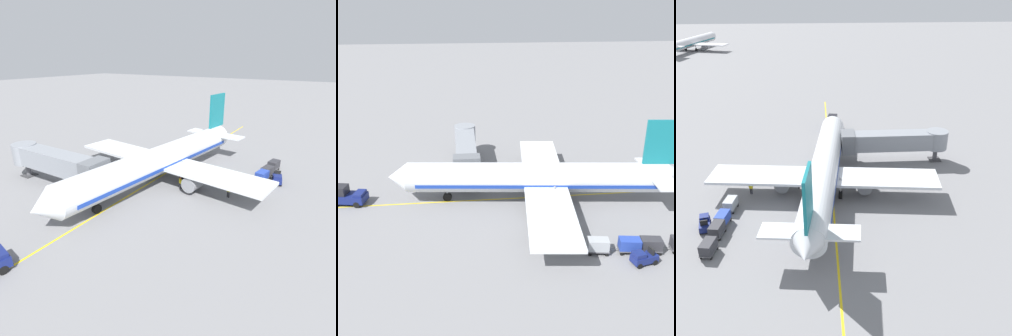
% 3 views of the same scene
% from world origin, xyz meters
% --- Properties ---
extents(ground_plane, '(400.00, 400.00, 0.00)m').
position_xyz_m(ground_plane, '(0.00, 0.00, 0.00)').
color(ground_plane, slate).
extents(gate_lead_in_line, '(0.24, 80.00, 0.01)m').
position_xyz_m(gate_lead_in_line, '(0.00, 0.00, 0.00)').
color(gate_lead_in_line, gold).
rests_on(gate_lead_in_line, ground).
extents(parked_airliner, '(30.40, 37.34, 10.63)m').
position_xyz_m(parked_airliner, '(-1.05, -1.04, 3.19)').
color(parked_airliner, silver).
rests_on(parked_airliner, ground).
extents(jet_bridge, '(16.52, 3.50, 4.98)m').
position_xyz_m(jet_bridge, '(10.04, 7.73, 3.46)').
color(jet_bridge, gray).
rests_on(jet_bridge, ground).
extents(pushback_tractor, '(3.02, 4.75, 2.40)m').
position_xyz_m(pushback_tractor, '(0.93, 22.75, 1.10)').
color(pushback_tractor, navy).
rests_on(pushback_tractor, ground).
extents(baggage_tug_lead, '(1.77, 2.71, 1.62)m').
position_xyz_m(baggage_tug_lead, '(-15.05, -8.67, 0.71)').
color(baggage_tug_lead, navy).
rests_on(baggage_tug_lead, ground).
extents(baggage_cart_front, '(1.63, 2.97, 1.58)m').
position_xyz_m(baggage_cart_front, '(-12.80, -4.89, 0.95)').
color(baggage_cart_front, '#4C4C51').
rests_on(baggage_cart_front, ground).
extents(baggage_cart_second_in_train, '(1.63, 2.97, 1.58)m').
position_xyz_m(baggage_cart_second_in_train, '(-13.10, -8.06, 0.95)').
color(baggage_cart_second_in_train, '#4C4C51').
rests_on(baggage_cart_second_in_train, ground).
extents(baggage_cart_third_in_train, '(1.63, 2.97, 1.58)m').
position_xyz_m(baggage_cart_third_in_train, '(-13.30, -10.19, 0.95)').
color(baggage_cart_third_in_train, '#4C4C51').
rests_on(baggage_cart_third_in_train, ground).
extents(ground_crew_wing_walker, '(0.60, 0.55, 1.69)m').
position_xyz_m(ground_crew_wing_walker, '(-4.55, -0.07, 0.95)').
color(ground_crew_wing_walker, '#232328').
rests_on(ground_crew_wing_walker, ground).
extents(ground_crew_loader, '(0.72, 0.33, 1.69)m').
position_xyz_m(ground_crew_loader, '(-10.86, -1.08, 0.95)').
color(ground_crew_loader, '#232328').
rests_on(ground_crew_loader, ground).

